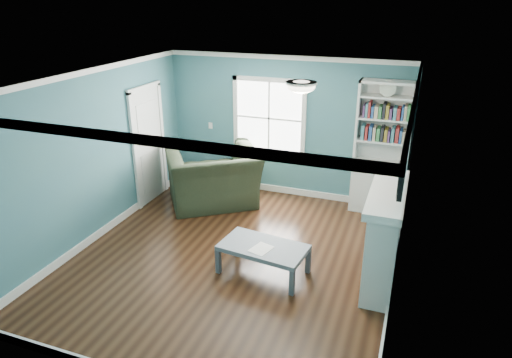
% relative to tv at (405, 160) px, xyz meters
% --- Properties ---
extents(floor, '(5.00, 5.00, 0.00)m').
position_rel_tv_xyz_m(floor, '(-2.20, -0.20, -1.72)').
color(floor, black).
rests_on(floor, ground).
extents(room_walls, '(5.00, 5.00, 5.00)m').
position_rel_tv_xyz_m(room_walls, '(-2.20, -0.20, -0.14)').
color(room_walls, '#386B7C').
rests_on(room_walls, ground).
extents(trim, '(4.50, 5.00, 2.60)m').
position_rel_tv_xyz_m(trim, '(-2.20, -0.20, -0.49)').
color(trim, white).
rests_on(trim, ground).
extents(window, '(1.40, 0.06, 1.50)m').
position_rel_tv_xyz_m(window, '(-2.50, 2.29, -0.27)').
color(window, white).
rests_on(window, room_walls).
extents(bookshelf, '(0.90, 0.35, 2.31)m').
position_rel_tv_xyz_m(bookshelf, '(-0.43, 2.10, -0.80)').
color(bookshelf, silver).
rests_on(bookshelf, ground).
extents(fireplace, '(0.44, 1.58, 1.30)m').
position_rel_tv_xyz_m(fireplace, '(-0.12, 0.00, -1.09)').
color(fireplace, black).
rests_on(fireplace, ground).
extents(tv, '(0.06, 1.10, 0.65)m').
position_rel_tv_xyz_m(tv, '(0.00, 0.00, 0.00)').
color(tv, black).
rests_on(tv, fireplace).
extents(door, '(0.12, 0.98, 2.17)m').
position_rel_tv_xyz_m(door, '(-4.42, 1.20, -0.65)').
color(door, silver).
rests_on(door, ground).
extents(ceiling_fixture, '(0.38, 0.38, 0.15)m').
position_rel_tv_xyz_m(ceiling_fixture, '(-1.30, -0.10, 0.82)').
color(ceiling_fixture, white).
rests_on(ceiling_fixture, room_walls).
extents(light_switch, '(0.08, 0.01, 0.12)m').
position_rel_tv_xyz_m(light_switch, '(-3.70, 2.28, -0.52)').
color(light_switch, white).
rests_on(light_switch, room_walls).
extents(recliner, '(1.87, 1.74, 1.37)m').
position_rel_tv_xyz_m(recliner, '(-3.26, 1.40, -1.04)').
color(recliner, black).
rests_on(recliner, ground).
extents(coffee_table, '(1.23, 0.77, 0.42)m').
position_rel_tv_xyz_m(coffee_table, '(-1.66, -0.42, -1.36)').
color(coffee_table, '#484D56').
rests_on(coffee_table, ground).
extents(paper_sheet, '(0.32, 0.36, 0.00)m').
position_rel_tv_xyz_m(paper_sheet, '(-1.66, -0.51, -1.30)').
color(paper_sheet, white).
rests_on(paper_sheet, coffee_table).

